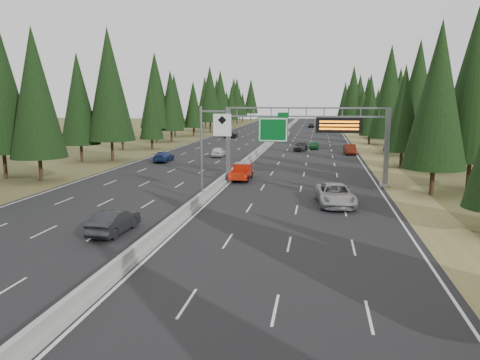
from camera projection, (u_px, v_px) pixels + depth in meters
name	position (u px, v px, depth m)	size (l,w,h in m)	color
road	(270.00, 143.00, 92.94)	(32.00, 260.00, 0.08)	black
shoulder_right	(362.00, 145.00, 90.03)	(3.60, 260.00, 0.06)	olive
shoulder_left	(183.00, 142.00, 95.85)	(3.60, 260.00, 0.06)	#474521
median_barrier	(270.00, 142.00, 92.87)	(0.70, 260.00, 0.85)	gray
sign_gantry	(312.00, 134.00, 46.74)	(16.75, 0.98, 7.80)	slate
hov_sign_pole	(208.00, 147.00, 38.56)	(2.80, 0.50, 8.00)	slate
tree_row_right	(395.00, 96.00, 78.94)	(12.08, 243.79, 18.86)	black
tree_row_left	(153.00, 96.00, 88.88)	(11.74, 242.65, 18.64)	black
silver_minivan	(335.00, 195.00, 38.19)	(2.87, 6.22, 1.73)	#97989C
red_pickup	(242.00, 171.00, 50.64)	(1.89, 5.30, 1.73)	black
car_ahead_green	(314.00, 145.00, 82.09)	(1.58, 3.93, 1.34)	#145823
car_ahead_dkred	(350.00, 149.00, 74.05)	(1.68, 4.80, 1.58)	#4D160B
car_ahead_dkgrey	(301.00, 146.00, 79.44)	(1.97, 4.84, 1.40)	black
car_ahead_white	(284.00, 133.00, 110.66)	(2.40, 5.20, 1.44)	white
car_ahead_far	(311.00, 125.00, 145.70)	(1.69, 4.20, 1.43)	black
car_onc_near	(114.00, 221.00, 30.17)	(1.64, 4.71, 1.55)	black
car_onc_blue	(163.00, 157.00, 65.22)	(1.96, 4.83, 1.40)	navy
car_onc_white	(218.00, 152.00, 71.04)	(1.74, 4.31, 1.47)	silver
car_onc_far	(231.00, 134.00, 107.62)	(2.68, 5.80, 1.61)	black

